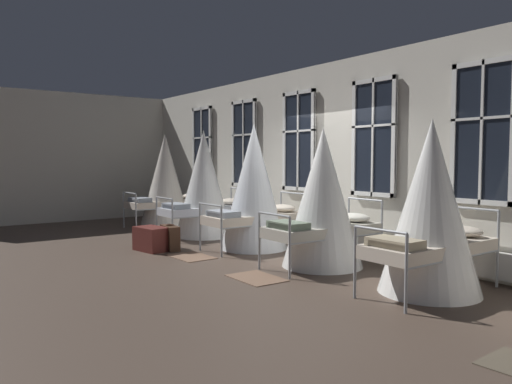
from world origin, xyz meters
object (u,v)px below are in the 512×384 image
cot_first (165,182)px  cot_fifth (431,209)px  suitcase_dark (170,238)px  cot_third (254,189)px  cot_fourth (323,200)px  travel_trunk (151,239)px  cot_second (204,185)px

cot_first → cot_fifth: size_ratio=1.05×
suitcase_dark → cot_first: bearing=162.8°
cot_third → suitcase_dark: 1.78m
cot_fourth → travel_trunk: 3.29m
suitcase_dark → travel_trunk: 0.33m
cot_first → travel_trunk: cot_first is taller
cot_first → travel_trunk: size_ratio=3.54×
cot_third → suitcase_dark: cot_third is taller
cot_second → cot_fourth: 3.69m
cot_first → cot_third: size_ratio=0.98×
cot_first → cot_fourth: (5.60, -0.07, -0.06)m
cot_first → travel_trunk: 3.41m
cot_fourth → cot_fifth: (1.89, 0.00, 0.01)m
cot_second → travel_trunk: size_ratio=3.53×
cot_second → cot_fourth: (3.69, -0.05, -0.06)m
travel_trunk → cot_second: bearing=119.6°
cot_fourth → cot_fifth: 1.89m
suitcase_dark → travel_trunk: bearing=-100.6°
cot_second → travel_trunk: bearing=-150.3°
cot_fourth → cot_fifth: cot_fifth is taller
cot_second → cot_fourth: cot_second is taller
cot_fourth → cot_fifth: size_ratio=0.99×
cot_second → cot_fourth: bearing=-90.6°
cot_third → travel_trunk: 2.07m
cot_second → cot_fourth: size_ratio=1.06×
cot_first → cot_third: cot_third is taller
cot_fourth → travel_trunk: cot_fourth is taller
cot_fifth → travel_trunk: cot_fifth is taller
cot_first → suitcase_dark: (2.94, -1.35, -0.87)m
cot_third → cot_fourth: size_ratio=1.08×
cot_fourth → suitcase_dark: (-2.66, -1.27, -0.81)m
cot_first → cot_fifth: bearing=-91.4°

